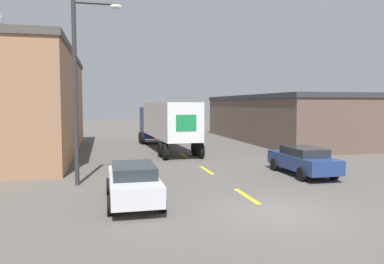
# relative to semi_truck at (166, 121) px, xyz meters

# --- Properties ---
(ground_plane) EXTENTS (160.00, 160.00, 0.00)m
(ground_plane) POSITION_rel_semi_truck_xyz_m (0.70, -18.36, -2.31)
(ground_plane) COLOR #56514C
(road_centerline) EXTENTS (0.20, 14.54, 0.01)m
(road_centerline) POSITION_rel_semi_truck_xyz_m (0.70, -9.92, -2.30)
(road_centerline) COLOR yellow
(road_centerline) RESTS_ON ground_plane
(warehouse_left) EXTENTS (10.35, 19.14, 7.37)m
(warehouse_left) POSITION_rel_semi_truck_xyz_m (-11.93, -1.12, 1.38)
(warehouse_left) COLOR #9E7051
(warehouse_left) RESTS_ON ground_plane
(warehouse_right) EXTENTS (9.73, 22.19, 4.53)m
(warehouse_right) POSITION_rel_semi_truck_xyz_m (13.01, 4.89, -0.03)
(warehouse_right) COLOR brown
(warehouse_right) RESTS_ON ground_plane
(semi_truck) EXTENTS (3.33, 12.95, 3.79)m
(semi_truck) POSITION_rel_semi_truck_xyz_m (0.00, 0.00, 0.00)
(semi_truck) COLOR navy
(semi_truck) RESTS_ON ground_plane
(parked_car_right_near) EXTENTS (1.95, 4.74, 1.46)m
(parked_car_right_near) POSITION_rel_semi_truck_xyz_m (5.19, -12.38, -1.52)
(parked_car_right_near) COLOR navy
(parked_car_right_near) RESTS_ON ground_plane
(parked_car_left_near) EXTENTS (1.95, 4.74, 1.46)m
(parked_car_left_near) POSITION_rel_semi_truck_xyz_m (-3.79, -15.89, -1.52)
(parked_car_left_near) COLOR silver
(parked_car_left_near) RESTS_ON ground_plane
(street_lamp) EXTENTS (2.22, 0.32, 8.30)m
(street_lamp) POSITION_rel_semi_truck_xyz_m (-5.81, -12.23, 2.46)
(street_lamp) COLOR #2D2D30
(street_lamp) RESTS_ON ground_plane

